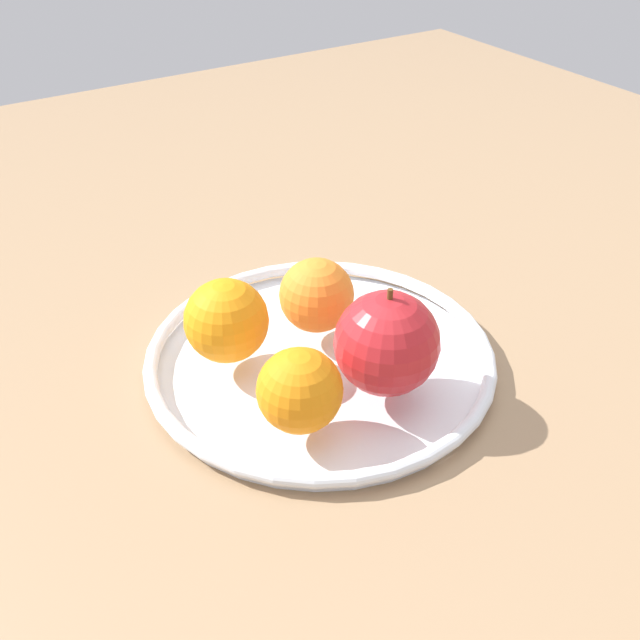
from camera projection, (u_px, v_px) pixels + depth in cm
name	position (u px, v px, depth cm)	size (l,w,h in cm)	color
ground_plane	(320.00, 382.00, 65.13)	(167.69, 167.69, 4.00)	#9B7A58
fruit_bowl	(320.00, 356.00, 63.45)	(30.17, 30.17, 1.80)	white
apple	(387.00, 343.00, 56.66)	(8.34, 8.34, 9.14)	red
orange_front_right	(317.00, 295.00, 63.73)	(6.60, 6.60, 6.60)	orange
orange_center	(226.00, 321.00, 60.21)	(7.07, 7.07, 7.07)	orange
orange_front_left	(300.00, 390.00, 53.54)	(6.46, 6.46, 6.46)	orange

